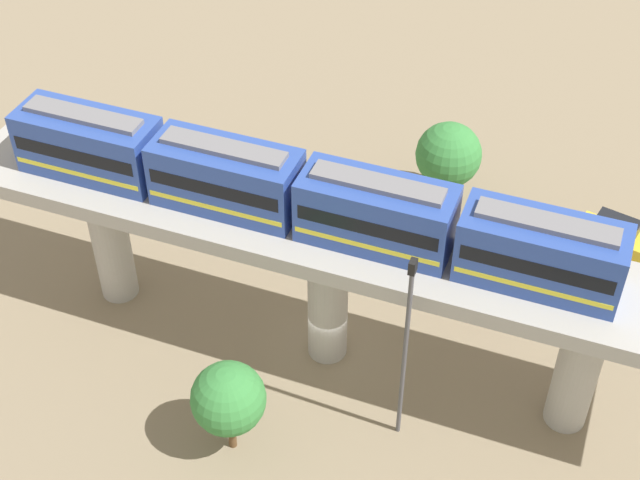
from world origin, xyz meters
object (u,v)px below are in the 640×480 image
Objects in this scene: parked_car_yellow at (616,236)px; tree_far_corner at (228,399)px; train at (299,195)px; signal_post at (406,345)px; tree_near_viaduct at (449,155)px; parked_car_red at (491,272)px.

parked_car_yellow is 24.30m from tree_far_corner.
train is 5.58× the size of tree_far_corner.
signal_post is at bearing -119.42° from train.
tree_near_viaduct is (0.62, 9.88, 2.53)m from parked_car_yellow.
train reaches higher than signal_post.
train is 13.91m from parked_car_red.
parked_car_red is 0.90× the size of tree_far_corner.
tree_near_viaduct is 20.65m from tree_far_corner.
parked_car_red is at bearing 144.63° from parked_car_yellow.
parked_car_red is at bearing -8.83° from signal_post.
signal_post is (-16.19, 7.49, 5.06)m from parked_car_yellow.
signal_post reaches higher than parked_car_yellow.
signal_post is at bearing 167.78° from parked_car_yellow.
train is 6.17× the size of parked_car_red.
tree_near_viaduct reaches higher than parked_car_red.
tree_far_corner reaches higher than parked_car_yellow.
signal_post reaches higher than tree_far_corner.
train is at bearing 146.02° from parked_car_yellow.
parked_car_red is 12.20m from signal_post.
train is at bearing -5.41° from tree_far_corner.
parked_car_yellow is at bearing -35.88° from tree_far_corner.
parked_car_yellow is at bearing -24.84° from signal_post.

